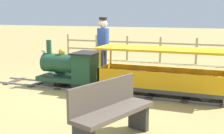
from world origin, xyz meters
TOP-DOWN VIEW (x-y plane):
  - ground_plane at (0.00, 0.00)m, footprint 60.00×60.00m
  - track at (0.00, -0.25)m, footprint 0.74×6.40m
  - locomotive at (0.00, 0.95)m, footprint 0.70×1.45m
  - passenger_car at (0.00, -1.15)m, footprint 0.80×2.70m
  - conductor_person at (0.82, 0.49)m, footprint 0.30×0.30m
  - park_bench at (-2.42, -0.95)m, footprint 1.36×0.81m
  - fence_section at (4.34, -0.25)m, footprint 0.08×7.48m

SIDE VIEW (x-z plane):
  - ground_plane at x=0.00m, z-range 0.00..0.00m
  - track at x=0.00m, z-range 0.00..0.04m
  - park_bench at x=-2.42m, z-range 0.01..0.83m
  - passenger_car at x=0.00m, z-range -0.06..0.91m
  - fence_section at x=4.34m, z-range 0.03..0.93m
  - locomotive at x=0.00m, z-range -0.04..1.01m
  - conductor_person at x=0.82m, z-range 0.15..1.77m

